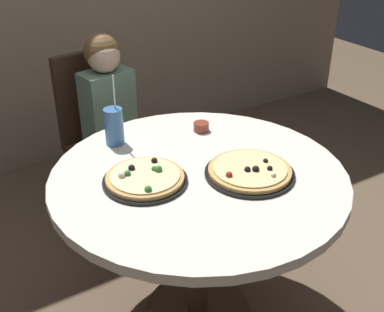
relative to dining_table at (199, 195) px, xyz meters
name	(u,v)px	position (x,y,z in m)	size (l,w,h in m)	color
ground_plane	(198,312)	(0.00, 0.00, -0.64)	(8.00, 8.00, 0.00)	brown
dining_table	(199,195)	(0.00, 0.00, 0.00)	(1.15, 1.15, 0.75)	silver
chair_wooden	(101,128)	(-0.01, 1.01, -0.11)	(0.46, 0.46, 0.95)	#382619
diner_child	(119,147)	(0.01, 0.83, -0.16)	(0.31, 0.43, 1.08)	#3F4766
pizza_veggie	(250,171)	(0.16, -0.12, 0.12)	(0.35, 0.35, 0.05)	black
pizza_cheese	(145,178)	(-0.21, 0.05, 0.12)	(0.32, 0.32, 0.05)	black
soda_cup	(114,126)	(-0.18, 0.40, 0.19)	(0.08, 0.08, 0.31)	#3F72B2
sauce_bowl	(201,127)	(0.21, 0.31, 0.13)	(0.07, 0.07, 0.04)	brown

